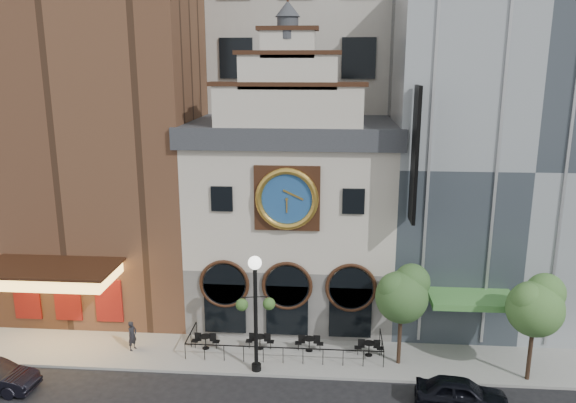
{
  "coord_description": "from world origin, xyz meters",
  "views": [
    {
      "loc": [
        2.38,
        -25.64,
        15.75
      ],
      "look_at": [
        -0.11,
        6.0,
        7.85
      ],
      "focal_mm": 35.0,
      "sensor_mm": 36.0,
      "label": 1
    }
  ],
  "objects_px": {
    "bistro_0": "(206,341)",
    "bistro_3": "(369,348)",
    "car_right": "(461,393)",
    "pedestrian": "(132,336)",
    "tree_left": "(403,293)",
    "bistro_1": "(260,341)",
    "tree_right": "(536,304)",
    "bistro_2": "(309,343)",
    "lamppost": "(255,301)"
  },
  "relations": [
    {
      "from": "bistro_0",
      "to": "bistro_1",
      "type": "height_order",
      "value": "same"
    },
    {
      "from": "bistro_1",
      "to": "lamppost",
      "type": "relative_size",
      "value": 0.25
    },
    {
      "from": "bistro_1",
      "to": "bistro_3",
      "type": "xyz_separation_m",
      "value": [
        6.03,
        -0.28,
        0.0
      ]
    },
    {
      "from": "bistro_1",
      "to": "tree_right",
      "type": "bearing_deg",
      "value": -8.03
    },
    {
      "from": "pedestrian",
      "to": "bistro_1",
      "type": "bearing_deg",
      "value": -63.31
    },
    {
      "from": "car_right",
      "to": "tree_right",
      "type": "distance_m",
      "value": 5.81
    },
    {
      "from": "bistro_2",
      "to": "lamppost",
      "type": "relative_size",
      "value": 0.25
    },
    {
      "from": "bistro_0",
      "to": "bistro_3",
      "type": "height_order",
      "value": "same"
    },
    {
      "from": "tree_right",
      "to": "pedestrian",
      "type": "bearing_deg",
      "value": 176.4
    },
    {
      "from": "pedestrian",
      "to": "tree_left",
      "type": "distance_m",
      "value": 15.0
    },
    {
      "from": "lamppost",
      "to": "tree_right",
      "type": "xyz_separation_m",
      "value": [
        13.85,
        0.29,
        0.19
      ]
    },
    {
      "from": "bistro_0",
      "to": "bistro_2",
      "type": "height_order",
      "value": "same"
    },
    {
      "from": "pedestrian",
      "to": "tree_right",
      "type": "height_order",
      "value": "tree_right"
    },
    {
      "from": "bistro_2",
      "to": "car_right",
      "type": "distance_m",
      "value": 8.56
    },
    {
      "from": "bistro_0",
      "to": "lamppost",
      "type": "height_order",
      "value": "lamppost"
    },
    {
      "from": "bistro_2",
      "to": "lamppost",
      "type": "xyz_separation_m",
      "value": [
        -2.66,
        -2.23,
        3.42
      ]
    },
    {
      "from": "lamppost",
      "to": "tree_right",
      "type": "relative_size",
      "value": 1.13
    },
    {
      "from": "bistro_0",
      "to": "tree_left",
      "type": "xyz_separation_m",
      "value": [
        10.64,
        -0.67,
        3.54
      ]
    },
    {
      "from": "bistro_3",
      "to": "tree_left",
      "type": "distance_m",
      "value": 3.93
    },
    {
      "from": "bistro_3",
      "to": "pedestrian",
      "type": "bearing_deg",
      "value": -178.38
    },
    {
      "from": "car_right",
      "to": "tree_right",
      "type": "height_order",
      "value": "tree_right"
    },
    {
      "from": "bistro_1",
      "to": "lamppost",
      "type": "bearing_deg",
      "value": -87.42
    },
    {
      "from": "tree_left",
      "to": "pedestrian",
      "type": "bearing_deg",
      "value": 179.02
    },
    {
      "from": "tree_left",
      "to": "bistro_3",
      "type": "bearing_deg",
      "value": 158.5
    },
    {
      "from": "bistro_0",
      "to": "bistro_3",
      "type": "xyz_separation_m",
      "value": [
        9.07,
        -0.05,
        0.0
      ]
    },
    {
      "from": "bistro_2",
      "to": "bistro_3",
      "type": "xyz_separation_m",
      "value": [
        3.28,
        -0.25,
        0.0
      ]
    },
    {
      "from": "car_right",
      "to": "tree_left",
      "type": "relative_size",
      "value": 0.78
    },
    {
      "from": "bistro_2",
      "to": "car_right",
      "type": "relative_size",
      "value": 0.37
    },
    {
      "from": "bistro_1",
      "to": "bistro_3",
      "type": "height_order",
      "value": "same"
    },
    {
      "from": "bistro_3",
      "to": "pedestrian",
      "type": "distance_m",
      "value": 13.1
    },
    {
      "from": "bistro_3",
      "to": "bistro_2",
      "type": "bearing_deg",
      "value": 175.64
    },
    {
      "from": "bistro_3",
      "to": "pedestrian",
      "type": "height_order",
      "value": "pedestrian"
    },
    {
      "from": "pedestrian",
      "to": "tree_right",
      "type": "bearing_deg",
      "value": -72.15
    },
    {
      "from": "bistro_1",
      "to": "tree_right",
      "type": "distance_m",
      "value": 14.54
    },
    {
      "from": "bistro_0",
      "to": "car_right",
      "type": "distance_m",
      "value": 13.77
    },
    {
      "from": "bistro_0",
      "to": "tree_left",
      "type": "bearing_deg",
      "value": -3.62
    },
    {
      "from": "bistro_0",
      "to": "bistro_1",
      "type": "xyz_separation_m",
      "value": [
        3.03,
        0.23,
        0.0
      ]
    },
    {
      "from": "bistro_2",
      "to": "tree_left",
      "type": "height_order",
      "value": "tree_left"
    },
    {
      "from": "car_right",
      "to": "pedestrian",
      "type": "bearing_deg",
      "value": 84.62
    },
    {
      "from": "bistro_0",
      "to": "bistro_2",
      "type": "xyz_separation_m",
      "value": [
        5.79,
        0.2,
        0.0
      ]
    },
    {
      "from": "bistro_2",
      "to": "lamppost",
      "type": "height_order",
      "value": "lamppost"
    },
    {
      "from": "car_right",
      "to": "pedestrian",
      "type": "xyz_separation_m",
      "value": [
        -17.11,
        3.84,
        0.27
      ]
    },
    {
      "from": "tree_right",
      "to": "tree_left",
      "type": "bearing_deg",
      "value": 170.42
    },
    {
      "from": "bistro_2",
      "to": "lamppost",
      "type": "distance_m",
      "value": 4.87
    },
    {
      "from": "bistro_2",
      "to": "bistro_1",
      "type": "bearing_deg",
      "value": 179.42
    },
    {
      "from": "bistro_1",
      "to": "tree_left",
      "type": "height_order",
      "value": "tree_left"
    },
    {
      "from": "bistro_0",
      "to": "tree_left",
      "type": "height_order",
      "value": "tree_left"
    },
    {
      "from": "tree_left",
      "to": "car_right",
      "type": "bearing_deg",
      "value": -55.75
    },
    {
      "from": "bistro_0",
      "to": "lamppost",
      "type": "xyz_separation_m",
      "value": [
        3.14,
        -2.03,
        3.42
      ]
    },
    {
      "from": "bistro_3",
      "to": "car_right",
      "type": "distance_m",
      "value": 5.82
    }
  ]
}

